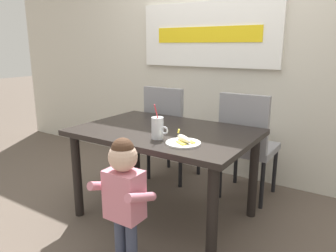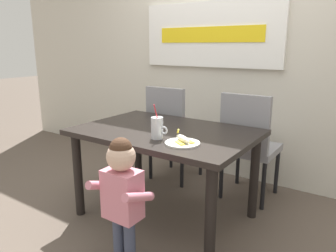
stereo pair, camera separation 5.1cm
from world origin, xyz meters
name	(u,v)px [view 1 (the left image)]	position (x,y,z in m)	size (l,w,h in m)	color
ground_plane	(165,215)	(0.00, 0.00, 0.00)	(24.00, 24.00, 0.00)	brown
back_wall	(228,34)	(0.00, 1.15, 1.45)	(6.40, 0.17, 2.90)	beige
dining_table	(165,142)	(0.00, 0.00, 0.62)	(1.34, 0.91, 0.72)	black
dining_chair_left	(170,128)	(-0.36, 0.64, 0.54)	(0.44, 0.45, 0.96)	gray
dining_chair_right	(247,140)	(0.43, 0.64, 0.54)	(0.44, 0.44, 0.96)	gray
toddler_standing	(124,189)	(0.15, -0.66, 0.53)	(0.33, 0.24, 0.84)	#3F4760
milk_cup	(158,129)	(0.09, -0.23, 0.79)	(0.13, 0.09, 0.25)	silver
snack_plate	(183,143)	(0.30, -0.24, 0.73)	(0.23, 0.23, 0.01)	white
peeled_banana	(184,139)	(0.30, -0.23, 0.75)	(0.17, 0.15, 0.07)	#F4EAC6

